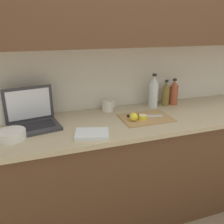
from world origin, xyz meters
TOP-DOWN VIEW (x-y plane):
  - ground_plane at (0.00, 0.00)m, footprint 12.00×12.00m
  - wall_back at (-0.00, 0.25)m, footprint 5.20×0.38m
  - counter_unit at (0.02, 0.00)m, footprint 2.49×0.65m
  - laptop at (-0.90, 0.10)m, footprint 0.38×0.32m
  - cutting_board at (-0.06, -0.03)m, footprint 0.39×0.28m
  - knife at (-0.10, 0.00)m, footprint 0.29×0.08m
  - lemon_half_cut at (-0.10, -0.06)m, footprint 0.07×0.07m
  - lemon_whole_beside at (-0.17, -0.06)m, footprint 0.06×0.06m
  - bottle_green_soda at (0.34, 0.21)m, footprint 0.08×0.08m
  - bottle_oil_tall at (0.26, 0.21)m, footprint 0.06×0.06m
  - bottle_water_clear at (0.13, 0.21)m, footprint 0.08×0.08m
  - measuring_cup at (-0.28, 0.24)m, footprint 0.12×0.10m
  - bowl_white at (-1.03, -0.08)m, footprint 0.18×0.18m
  - paper_towel_roll at (-1.10, 0.24)m, footprint 0.12×0.12m
  - dish_towel at (-0.53, -0.19)m, footprint 0.26×0.21m

SIDE VIEW (x-z plane):
  - ground_plane at x=0.00m, z-range 0.00..0.00m
  - counter_unit at x=0.02m, z-range 0.01..0.89m
  - cutting_board at x=-0.06m, z-range 0.88..0.89m
  - dish_towel at x=-0.53m, z-range 0.88..0.91m
  - knife at x=-0.10m, z-range 0.89..0.91m
  - lemon_half_cut at x=-0.10m, z-range 0.89..0.93m
  - bowl_white at x=-1.03m, z-range 0.88..0.94m
  - lemon_whole_beside at x=-0.17m, z-range 0.89..0.96m
  - measuring_cup at x=-0.28m, z-range 0.88..0.98m
  - laptop at x=-0.90m, z-range 0.81..1.09m
  - bottle_oil_tall at x=0.26m, z-range 0.87..1.11m
  - bottle_green_soda at x=0.34m, z-range 0.87..1.11m
  - paper_towel_roll at x=-1.10m, z-range 0.88..1.12m
  - bottle_water_clear at x=0.13m, z-range 0.87..1.17m
  - wall_back at x=0.00m, z-range 0.26..2.86m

